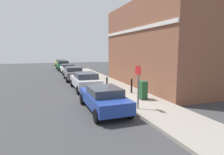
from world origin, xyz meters
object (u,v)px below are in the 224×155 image
car_grey (74,73)px  utility_cabinet (143,91)px  car_blue (104,98)px  bollard_far_kerb (107,83)px  street_sign (138,80)px  car_green (63,65)px  car_white (68,69)px  bollard_near_cabinet (132,85)px  car_silver (85,81)px  car_yellow (60,63)px

car_grey → utility_cabinet: (2.83, -10.23, -0.07)m
car_grey → car_blue: bearing=-179.5°
bollard_far_kerb → street_sign: bearing=-88.6°
car_green → street_sign: 23.48m
street_sign → car_green: bearing=94.1°
bollard_far_kerb → car_white: bearing=96.3°
car_green → utility_cabinet: 21.93m
bollard_far_kerb → street_sign: (0.12, -4.91, 0.96)m
car_white → car_green: car_green is taller
utility_cabinet → bollard_near_cabinet: bearing=86.9°
car_blue → car_silver: car_silver is taller
car_yellow → utility_cabinet: bearing=-175.2°
car_grey → street_sign: (1.63, -11.89, 0.91)m
bollard_near_cabinet → car_silver: bearing=133.3°
car_blue → bollard_far_kerb: car_blue is taller
car_grey → street_sign: street_sign is taller
car_silver → bollard_far_kerb: car_silver is taller
car_silver → car_white: (-0.08, 11.38, -0.05)m
car_silver → car_grey: size_ratio=1.07×
car_yellow → bollard_near_cabinet: 26.66m
car_grey → street_sign: bearing=-171.3°
car_silver → car_yellow: 23.56m
car_green → bollard_far_kerb: bearing=-175.7°
bollard_near_cabinet → street_sign: street_sign is taller
car_silver → car_white: size_ratio=1.04×
car_silver → car_white: 11.38m
car_white → street_sign: street_sign is taller
car_green → street_sign: bearing=-176.4°
car_silver → car_blue: bearing=177.3°
car_green → utility_cabinet: car_green is taller
bollard_far_kerb → car_blue: bearing=-110.4°
car_white → bollard_far_kerb: 13.02m
car_white → street_sign: 17.94m
car_silver → car_grey: (-0.15, 5.42, 0.00)m
car_grey → car_white: size_ratio=0.98×
car_blue → car_green: car_green is taller
street_sign → car_silver: bearing=102.9°
car_green → bollard_far_kerb: size_ratio=4.32×
car_silver → street_sign: (1.48, -6.47, 0.91)m
bollard_far_kerb → car_silver: bearing=130.9°
car_silver → bollard_near_cabinet: bearing=-137.1°
car_grey → car_green: 11.51m
car_grey → car_white: 5.96m
bollard_near_cabinet → car_white: bearing=101.3°
utility_cabinet → bollard_far_kerb: utility_cabinet is taller
car_green → car_yellow: (0.11, 6.63, -0.05)m
car_grey → utility_cabinet: size_ratio=3.52×
car_grey → car_green: bearing=1.2°
utility_cabinet → bollard_far_kerb: bearing=112.2°
car_white → car_green: 5.55m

